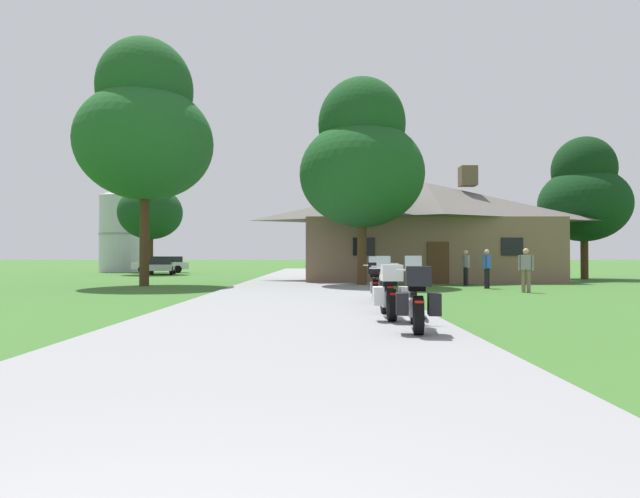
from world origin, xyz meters
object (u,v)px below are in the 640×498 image
motorcycle_white_nearest_to_camera (415,299)px  bystander_blue_shirt_near_lodge (485,267)px  motorcycle_white_farthest_in_row (373,281)px  bystander_gray_shirt_by_tree (524,268)px  bystander_gray_shirt_beside_signpost (464,266)px  tree_left_near (143,127)px  metal_silo_distant (120,229)px  tree_right_of_lodge (582,194)px  parked_silver_sedan_far_left (160,266)px  parked_white_suv_far_left (159,264)px  motorcycle_white_second_in_row (387,292)px  motorcycle_red_third_in_row (385,285)px  tree_left_far (149,205)px  tree_by_lodge_front (360,160)px

motorcycle_white_nearest_to_camera → bystander_blue_shirt_near_lodge: (5.42, 13.17, 0.32)m
motorcycle_white_farthest_in_row → bystander_gray_shirt_by_tree: bearing=39.8°
motorcycle_white_nearest_to_camera → bystander_blue_shirt_near_lodge: size_ratio=1.25×
bystander_blue_shirt_near_lodge → bystander_gray_shirt_beside_signpost: bearing=-129.5°
tree_left_near → metal_silo_distant: size_ratio=1.47×
tree_right_of_lodge → parked_silver_sedan_far_left: (-28.31, 8.62, -4.53)m
motorcycle_white_nearest_to_camera → bystander_gray_shirt_beside_signpost: size_ratio=1.25×
parked_white_suv_far_left → tree_right_of_lodge: bearing=-129.5°
bystander_gray_shirt_beside_signpost → parked_silver_sedan_far_left: bystander_gray_shirt_beside_signpost is taller
motorcycle_white_second_in_row → bystander_blue_shirt_near_lodge: bystander_blue_shirt_near_lodge is taller
motorcycle_red_third_in_row → motorcycle_white_second_in_row: bearing=-95.1°
bystander_blue_shirt_near_lodge → tree_left_far: 27.26m
motorcycle_red_third_in_row → tree_right_of_lodge: bearing=53.3°
tree_left_far → parked_white_suv_far_left: bearing=96.3°
motorcycle_white_second_in_row → parked_white_suv_far_left: parked_white_suv_far_left is taller
bystander_gray_shirt_by_tree → tree_by_lodge_front: 8.85m
motorcycle_white_second_in_row → tree_left_far: bearing=117.1°
tree_left_far → parked_silver_sedan_far_left: size_ratio=1.90×
bystander_blue_shirt_near_lodge → bystander_gray_shirt_by_tree: bearing=58.5°
bystander_blue_shirt_near_lodge → parked_silver_sedan_far_left: 26.51m
motorcycle_white_nearest_to_camera → parked_silver_sedan_far_left: 34.26m
tree_by_lodge_front → parked_silver_sedan_far_left: 22.13m
bystander_gray_shirt_beside_signpost → tree_left_near: (-14.96, -0.28, 6.45)m
motorcycle_white_second_in_row → parked_white_suv_far_left: 36.77m
motorcycle_white_second_in_row → tree_left_far: (-14.46, 29.25, 4.72)m
bystander_gray_shirt_by_tree → tree_right_of_lodge: (8.31, 12.05, 4.24)m
motorcycle_white_second_in_row → tree_by_lodge_front: (0.51, 13.35, 5.26)m
tree_right_of_lodge → tree_by_lodge_front: tree_by_lodge_front is taller
bystander_gray_shirt_by_tree → parked_white_suv_far_left: size_ratio=0.34×
motorcycle_white_farthest_in_row → tree_by_lodge_front: (0.33, 8.87, 5.25)m
bystander_blue_shirt_near_lodge → metal_silo_distant: (-25.23, 25.48, 2.99)m
metal_silo_distant → tree_by_lodge_front: bearing=-49.5°
bystander_blue_shirt_near_lodge → tree_left_far: tree_left_far is taller
motorcycle_white_nearest_to_camera → motorcycle_red_third_in_row: same height
motorcycle_white_nearest_to_camera → parked_white_suv_far_left: (-15.18, 35.39, 0.17)m
motorcycle_white_nearest_to_camera → bystander_gray_shirt_beside_signpost: bystander_gray_shirt_beside_signpost is taller
bystander_blue_shirt_near_lodge → tree_left_near: tree_left_near is taller
bystander_gray_shirt_by_tree → metal_silo_distant: bearing=-23.1°
motorcycle_white_nearest_to_camera → parked_silver_sedan_far_left: (-13.92, 31.30, 0.03)m
motorcycle_white_nearest_to_camera → motorcycle_white_farthest_in_row: (-0.06, 6.27, 0.01)m
motorcycle_white_second_in_row → metal_silo_distant: 41.86m
motorcycle_white_second_in_row → bystander_blue_shirt_near_lodge: (5.67, 11.38, 0.32)m
motorcycle_red_third_in_row → parked_silver_sedan_far_left: bearing=118.4°
bystander_gray_shirt_by_tree → parked_silver_sedan_far_left: 28.76m
bystander_gray_shirt_by_tree → metal_silo_distant: metal_silo_distant is taller
motorcycle_red_third_in_row → parked_white_suv_far_left: (-15.21, 31.18, 0.16)m
motorcycle_white_nearest_to_camera → motorcycle_white_second_in_row: same height
motorcycle_white_second_in_row → tree_left_near: bearing=126.4°
tree_right_of_lodge → bystander_gray_shirt_beside_signpost: bearing=-141.9°
motorcycle_white_nearest_to_camera → motorcycle_red_third_in_row: size_ratio=1.00×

